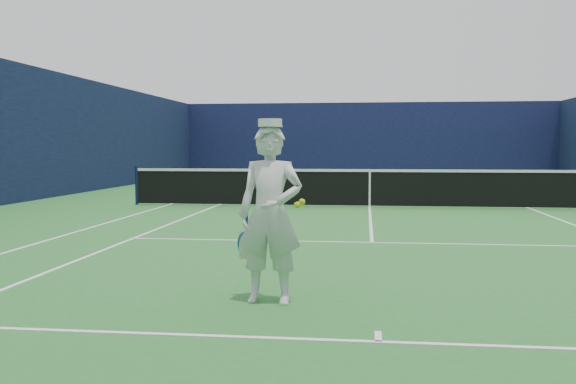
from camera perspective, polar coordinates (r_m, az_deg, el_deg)
The scene contains 5 objects.
ground at distance 17.12m, azimuth 7.26°, elevation -1.34°, with size 80.00×80.00×0.00m, color #296D2B.
court_markings at distance 17.12m, azimuth 7.26°, elevation -1.33°, with size 11.03×23.83×0.01m.
windscreen_fence at distance 17.06m, azimuth 7.32°, elevation 5.36°, with size 20.12×36.12×4.00m.
tennis_net at distance 17.08m, azimuth 7.28°, elevation 0.51°, with size 12.88×0.09×1.07m.
tennis_player at distance 6.52m, azimuth -1.59°, elevation -1.93°, with size 0.76×0.53×1.87m.
Camera 1 is at (-0.12, -17.05, 1.59)m, focal length 40.00 mm.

